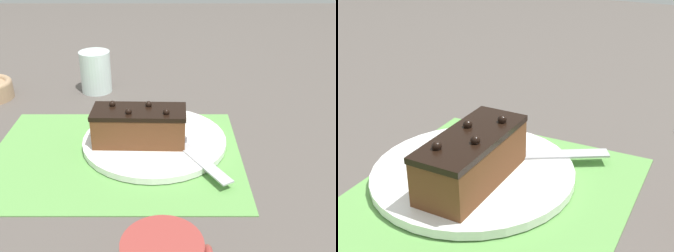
% 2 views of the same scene
% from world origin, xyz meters
% --- Properties ---
extents(ground_plane, '(3.00, 3.00, 0.00)m').
position_xyz_m(ground_plane, '(0.00, 0.00, 0.00)').
color(ground_plane, '#544C47').
extents(placemat_woven, '(0.46, 0.34, 0.00)m').
position_xyz_m(placemat_woven, '(0.00, 0.00, 0.00)').
color(placemat_woven, '#609E4C').
rests_on(placemat_woven, ground_plane).
extents(cake_plate, '(0.27, 0.27, 0.01)m').
position_xyz_m(cake_plate, '(0.07, 0.04, 0.01)').
color(cake_plate, white).
rests_on(cake_plate, placemat_woven).
extents(chocolate_cake, '(0.17, 0.08, 0.08)m').
position_xyz_m(chocolate_cake, '(0.04, 0.02, 0.05)').
color(chocolate_cake, brown).
rests_on(chocolate_cake, cake_plate).
extents(serving_knife, '(0.12, 0.19, 0.01)m').
position_xyz_m(serving_knife, '(0.12, 0.01, 0.02)').
color(serving_knife, slate).
rests_on(serving_knife, cake_plate).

